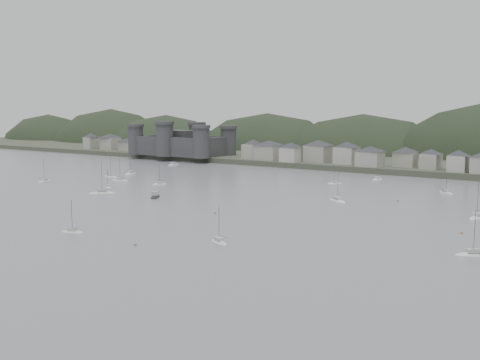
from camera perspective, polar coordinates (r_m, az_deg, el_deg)
The scene contains 9 objects.
ground at distance 138.22m, azimuth -18.16°, elevation -5.73°, with size 900.00×900.00×0.00m, color slate.
far_shore_land at distance 391.76m, azimuth 18.75°, elevation 2.71°, with size 900.00×250.00×3.00m, color #383D2D.
forested_ridge at distance 367.14m, azimuth 18.27°, elevation 0.44°, with size 851.55×103.94×102.57m.
castle at distance 346.67m, azimuth -6.40°, elevation 4.07°, with size 66.00×43.00×20.00m.
waterfront_town at distance 270.84m, azimuth 22.47°, elevation 2.17°, with size 451.48×28.46×12.92m.
sailboat_lead at distance 123.35m, azimuth 24.02°, elevation -7.47°, with size 8.01×6.16×10.72m.
moored_fleet at distance 202.60m, azimuth -5.38°, elevation -1.27°, with size 248.97×167.69×13.70m.
motor_launch_far at distance 191.38m, azimuth -9.21°, elevation -1.81°, with size 6.39×8.17×3.87m.
mooring_buoys at distance 154.38m, azimuth -3.73°, elevation -3.97°, with size 159.75×95.88×0.70m.
Camera 1 is at (108.26, -80.40, 30.32)m, focal length 39.24 mm.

